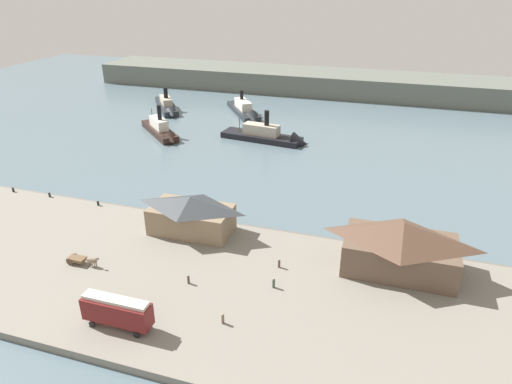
# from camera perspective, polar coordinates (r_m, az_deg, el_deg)

# --- Properties ---
(ground_plane) EXTENTS (320.00, 320.00, 0.00)m
(ground_plane) POSITION_cam_1_polar(r_m,az_deg,el_deg) (91.86, -6.26, -2.75)
(ground_plane) COLOR slate
(quay_promenade) EXTENTS (110.00, 36.00, 1.20)m
(quay_promenade) POSITION_cam_1_polar(r_m,az_deg,el_deg) (75.04, -13.00, -9.92)
(quay_promenade) COLOR gray
(quay_promenade) RESTS_ON ground
(seawall_edge) EXTENTS (110.00, 0.80, 1.00)m
(seawall_edge) POSITION_cam_1_polar(r_m,az_deg,el_deg) (88.76, -7.19, -3.51)
(seawall_edge) COLOR #666159
(seawall_edge) RESTS_ON ground
(ferry_shed_customs_shed) EXTENTS (14.70, 7.96, 6.90)m
(ferry_shed_customs_shed) POSITION_cam_1_polar(r_m,az_deg,el_deg) (82.22, -8.09, -2.74)
(ferry_shed_customs_shed) COLOR #847056
(ferry_shed_customs_shed) RESTS_ON quay_promenade
(ferry_shed_west_terminal) EXTENTS (17.23, 10.25, 8.36)m
(ferry_shed_west_terminal) POSITION_cam_1_polar(r_m,az_deg,el_deg) (74.29, 17.57, -6.45)
(ferry_shed_west_terminal) COLOR brown
(ferry_shed_west_terminal) RESTS_ON quay_promenade
(street_tram) EXTENTS (9.49, 2.59, 4.54)m
(street_tram) POSITION_cam_1_polar(r_m,az_deg,el_deg) (63.99, -16.94, -13.92)
(street_tram) COLOR maroon
(street_tram) RESTS_ON quay_promenade
(horse_cart) EXTENTS (5.72, 1.68, 1.87)m
(horse_cart) POSITION_cam_1_polar(r_m,az_deg,el_deg) (78.83, -20.84, -7.86)
(horse_cart) COLOR brown
(horse_cart) RESTS_ON quay_promenade
(pedestrian_standing_center) EXTENTS (0.40, 0.40, 1.61)m
(pedestrian_standing_center) POSITION_cam_1_polar(r_m,az_deg,el_deg) (63.18, -4.16, -15.48)
(pedestrian_standing_center) COLOR #6B5B4C
(pedestrian_standing_center) RESTS_ON quay_promenade
(pedestrian_near_east_shed) EXTENTS (0.38, 0.38, 1.55)m
(pedestrian_near_east_shed) POSITION_cam_1_polar(r_m,az_deg,el_deg) (73.31, 2.89, -8.89)
(pedestrian_near_east_shed) COLOR #4C3D33
(pedestrian_near_east_shed) RESTS_ON quay_promenade
(pedestrian_at_waters_edge) EXTENTS (0.41, 0.41, 1.66)m
(pedestrian_at_waters_edge) POSITION_cam_1_polar(r_m,az_deg,el_deg) (69.06, 2.21, -11.28)
(pedestrian_at_waters_edge) COLOR #3D4C42
(pedestrian_at_waters_edge) RESTS_ON quay_promenade
(pedestrian_near_west_shed) EXTENTS (0.38, 0.38, 1.52)m
(pedestrian_near_west_shed) POSITION_cam_1_polar(r_m,az_deg,el_deg) (70.57, -8.41, -10.73)
(pedestrian_near_west_shed) COLOR #4C3D33
(pedestrian_near_west_shed) RESTS_ON quay_promenade
(mooring_post_west) EXTENTS (0.44, 0.44, 0.90)m
(mooring_post_west) POSITION_cam_1_polar(r_m,az_deg,el_deg) (110.53, -28.00, 0.25)
(mooring_post_west) COLOR black
(mooring_post_west) RESTS_ON quay_promenade
(mooring_post_center_east) EXTENTS (0.44, 0.44, 0.90)m
(mooring_post_center_east) POSITION_cam_1_polar(r_m,az_deg,el_deg) (104.63, -24.32, -0.33)
(mooring_post_center_east) COLOR black
(mooring_post_center_east) RESTS_ON quay_promenade
(mooring_post_east) EXTENTS (0.44, 0.44, 0.90)m
(mooring_post_east) POSITION_cam_1_polar(r_m,az_deg,el_deg) (97.18, -19.07, -1.34)
(mooring_post_east) COLOR black
(mooring_post_east) RESTS_ON quay_promenade
(ferry_outer_harbor) EXTENTS (18.64, 23.49, 9.19)m
(ferry_outer_harbor) POSITION_cam_1_polar(r_m,az_deg,el_deg) (156.16, -1.32, 10.00)
(ferry_outer_harbor) COLOR #23282D
(ferry_outer_harbor) RESTS_ON ground
(ferry_departing_north) EXTENTS (19.40, 18.60, 10.26)m
(ferry_departing_north) POSITION_cam_1_polar(r_m,az_deg,el_deg) (138.20, -11.67, 7.48)
(ferry_departing_north) COLOR black
(ferry_departing_north) RESTS_ON ground
(ferry_moored_west) EXTENTS (18.48, 22.75, 8.92)m
(ferry_moored_west) POSITION_cam_1_polar(r_m,az_deg,el_deg) (164.68, -10.98, 10.40)
(ferry_moored_west) COLOR #23282D
(ferry_moored_west) RESTS_ON ground
(ferry_mid_harbor) EXTENTS (26.06, 9.13, 10.83)m
(ferry_mid_harbor) POSITION_cam_1_polar(r_m,az_deg,el_deg) (130.90, 1.96, 6.90)
(ferry_mid_harbor) COLOR black
(ferry_mid_harbor) RESTS_ON ground
(far_headland) EXTENTS (180.00, 24.00, 8.00)m
(far_headland) POSITION_cam_1_polar(r_m,az_deg,el_deg) (190.80, 7.14, 13.50)
(far_headland) COLOR #60665B
(far_headland) RESTS_ON ground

